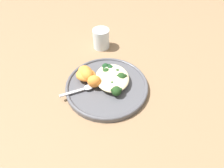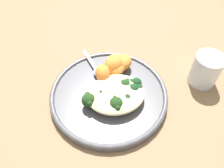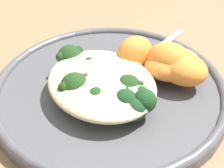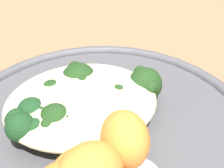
# 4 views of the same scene
# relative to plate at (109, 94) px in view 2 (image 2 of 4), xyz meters

# --- Properties ---
(ground_plane) EXTENTS (4.00, 4.00, 0.00)m
(ground_plane) POSITION_rel_plate_xyz_m (-0.01, -0.02, -0.01)
(ground_plane) COLOR #846647
(plate) EXTENTS (0.29, 0.29, 0.02)m
(plate) POSITION_rel_plate_xyz_m (0.00, 0.00, 0.00)
(plate) COLOR #4C4C51
(plate) RESTS_ON ground_plane
(quinoa_mound) EXTENTS (0.14, 0.12, 0.03)m
(quinoa_mound) POSITION_rel_plate_xyz_m (-0.01, 0.02, 0.03)
(quinoa_mound) COLOR beige
(quinoa_mound) RESTS_ON plate
(broccoli_stalk_0) EXTENTS (0.09, 0.08, 0.03)m
(broccoli_stalk_0) POSITION_rel_plate_xyz_m (0.04, 0.02, 0.02)
(broccoli_stalk_0) COLOR #ADC675
(broccoli_stalk_0) RESTS_ON plate
(broccoli_stalk_1) EXTENTS (0.05, 0.07, 0.03)m
(broccoli_stalk_1) POSITION_rel_plate_xyz_m (0.02, 0.01, 0.02)
(broccoli_stalk_1) COLOR #ADC675
(broccoli_stalk_1) RESTS_ON plate
(broccoli_stalk_2) EXTENTS (0.04, 0.11, 0.04)m
(broccoli_stalk_2) POSITION_rel_plate_xyz_m (-0.01, 0.04, 0.03)
(broccoli_stalk_2) COLOR #ADC675
(broccoli_stalk_2) RESTS_ON plate
(broccoli_stalk_3) EXTENTS (0.06, 0.09, 0.03)m
(broccoli_stalk_3) POSITION_rel_plate_xyz_m (-0.03, 0.03, 0.02)
(broccoli_stalk_3) COLOR #ADC675
(broccoli_stalk_3) RESTS_ON plate
(broccoli_stalk_4) EXTENTS (0.07, 0.08, 0.03)m
(broccoli_stalk_4) POSITION_rel_plate_xyz_m (-0.03, 0.00, 0.02)
(broccoli_stalk_4) COLOR #ADC675
(broccoli_stalk_4) RESTS_ON plate
(broccoli_stalk_5) EXTENTS (0.07, 0.06, 0.03)m
(broccoli_stalk_5) POSITION_rel_plate_xyz_m (-0.03, -0.00, 0.03)
(broccoli_stalk_5) COLOR #ADC675
(broccoli_stalk_5) RESTS_ON plate
(sweet_potato_chunk_0) EXTENTS (0.07, 0.07, 0.05)m
(sweet_potato_chunk_0) POSITION_rel_plate_xyz_m (-0.03, -0.07, 0.03)
(sweet_potato_chunk_0) COLOR orange
(sweet_potato_chunk_0) RESTS_ON plate
(sweet_potato_chunk_1) EXTENTS (0.08, 0.07, 0.04)m
(sweet_potato_chunk_1) POSITION_rel_plate_xyz_m (-0.05, -0.07, 0.03)
(sweet_potato_chunk_1) COLOR orange
(sweet_potato_chunk_1) RESTS_ON plate
(sweet_potato_chunk_2) EXTENTS (0.04, 0.05, 0.05)m
(sweet_potato_chunk_2) POSITION_rel_plate_xyz_m (0.01, -0.04, 0.03)
(sweet_potato_chunk_2) COLOR orange
(sweet_potato_chunk_2) RESTS_ON plate
(sweet_potato_chunk_3) EXTENTS (0.08, 0.09, 0.04)m
(sweet_potato_chunk_3) POSITION_rel_plate_xyz_m (-0.03, -0.07, 0.03)
(sweet_potato_chunk_3) COLOR orange
(sweet_potato_chunk_3) RESTS_ON plate
(kale_tuft) EXTENTS (0.05, 0.05, 0.03)m
(kale_tuft) POSITION_rel_plate_xyz_m (-0.06, 0.01, 0.03)
(kale_tuft) COLOR #193D1E
(kale_tuft) RESTS_ON plate
(spoon) EXTENTS (0.05, 0.12, 0.01)m
(spoon) POSITION_rel_plate_xyz_m (0.02, -0.08, 0.01)
(spoon) COLOR #B7B7BC
(spoon) RESTS_ON plate
(water_glass) EXTENTS (0.07, 0.07, 0.09)m
(water_glass) POSITION_rel_plate_xyz_m (-0.25, 0.00, 0.03)
(water_glass) COLOR silver
(water_glass) RESTS_ON ground_plane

